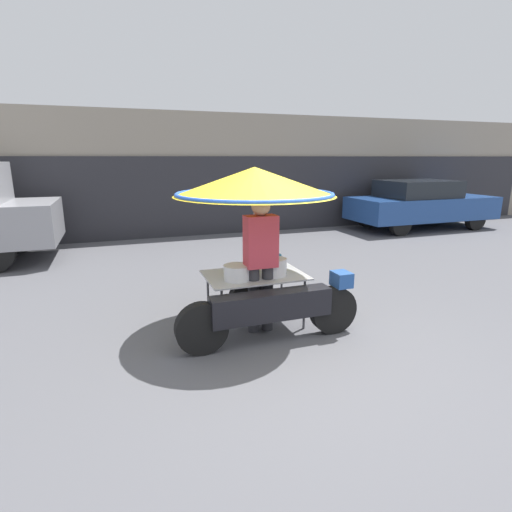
# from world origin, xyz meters

# --- Properties ---
(ground_plane) EXTENTS (36.00, 36.00, 0.00)m
(ground_plane) POSITION_xyz_m (0.00, 0.00, 0.00)
(ground_plane) COLOR #56565B
(shopfront_building) EXTENTS (28.00, 2.06, 3.26)m
(shopfront_building) POSITION_xyz_m (0.00, 8.27, 1.62)
(shopfront_building) COLOR gray
(shopfront_building) RESTS_ON ground
(vendor_motorcycle_cart) EXTENTS (2.21, 1.95, 1.99)m
(vendor_motorcycle_cart) POSITION_xyz_m (-0.25, 0.97, 1.55)
(vendor_motorcycle_cart) COLOR black
(vendor_motorcycle_cart) RESTS_ON ground
(vendor_person) EXTENTS (0.38, 0.22, 1.66)m
(vendor_person) POSITION_xyz_m (-0.26, 0.82, 0.94)
(vendor_person) COLOR #2D2D33
(vendor_person) RESTS_ON ground
(parked_car) EXTENTS (4.34, 1.78, 1.44)m
(parked_car) POSITION_xyz_m (6.77, 6.06, 0.75)
(parked_car) COLOR black
(parked_car) RESTS_ON ground
(potted_plant) EXTENTS (0.73, 0.73, 0.88)m
(potted_plant) POSITION_xyz_m (8.69, 6.78, 0.50)
(potted_plant) COLOR #2D2D33
(potted_plant) RESTS_ON ground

